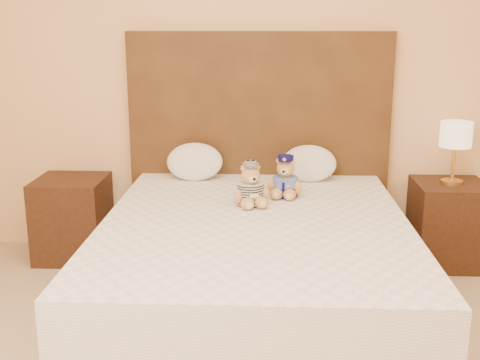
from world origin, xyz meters
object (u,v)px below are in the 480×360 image
Objects in this scene: nightstand_right at (448,224)px; lamp at (456,138)px; bed at (255,268)px; teddy_prisoner at (251,185)px; pillow_left at (195,160)px; teddy_police at (285,176)px; nightstand_left at (73,218)px; pillow_right at (309,162)px.

nightstand_right is 0.57m from lamp.
lamp is (1.25, 0.80, 0.57)m from bed.
bed is at bearing -147.38° from lamp.
nightstand_right is 2.26× the size of teddy_prisoner.
nightstand_right is 1.50× the size of pillow_left.
teddy_police is (-1.08, -0.36, 0.40)m from nightstand_right.
nightstand_left is 1.39m from teddy_prisoner.
pillow_left reaches higher than teddy_prisoner.
pillow_left reaches higher than nightstand_right.
nightstand_left is 2.56m from lamp.
teddy_prisoner is at bearing -125.53° from teddy_police.
nightstand_right is at bearing -1.87° from pillow_right.
nightstand_left is 0.93m from pillow_left.
lamp reaches higher than nightstand_right.
bed is 5.44× the size of pillow_left.
teddy_prisoner is at bearing 97.63° from bed.
pillow_right is (0.37, 0.58, 0.00)m from teddy_prisoner.
bed and nightstand_right have the same top height.
lamp reaches higher than pillow_right.
teddy_police is 0.67× the size of pillow_left.
teddy_police is at bearing 23.98° from teddy_prisoner.
pillow_right is at bearing 0.00° from pillow_left.
pillow_right is at bearing 78.10° from teddy_police.
pillow_left is at bearing 2.06° from nightstand_left.
bed is 8.21× the size of teddy_prisoner.
pillow_right is (-0.92, 0.03, 0.40)m from nightstand_right.
bed is 0.98m from pillow_right.
pillow_right is (0.17, 0.39, 0.00)m from teddy_police.
nightstand_left is at bearing -177.94° from pillow_left.
lamp is at bearing 180.00° from nightstand_right.
lamp is at bearing -1.87° from pillow_right.
pillow_left is (-1.67, 0.03, -0.17)m from lamp.
nightstand_right is at bearing -1.03° from pillow_left.
pillow_left is at bearing 178.97° from nightstand_right.
teddy_prisoner is at bearing -24.35° from nightstand_left.
nightstand_right is 1.38× the size of lamp.
teddy_police is (-1.08, -0.36, -0.17)m from lamp.
pillow_left is (-0.42, 0.83, 0.40)m from bed.
pillow_right is (0.75, 0.00, -0.00)m from pillow_left.
bed is 1.59m from lamp.
nightstand_right is 1.21m from teddy_police.
bed is at bearing -101.86° from teddy_prisoner.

